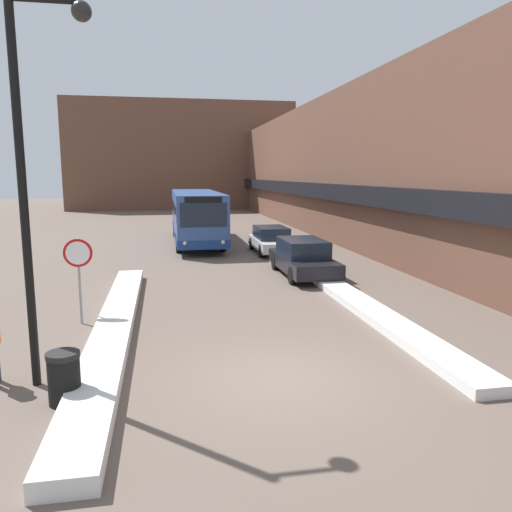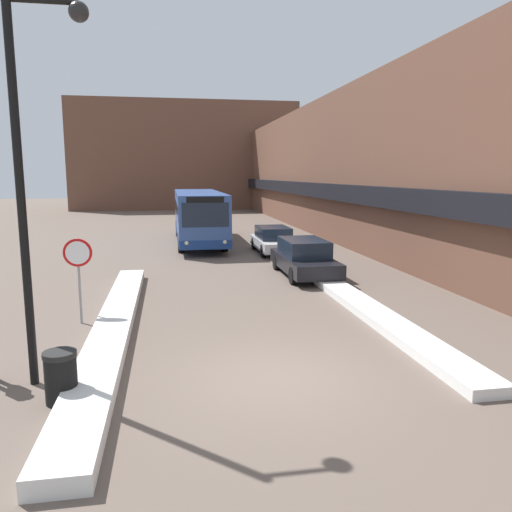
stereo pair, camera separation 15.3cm
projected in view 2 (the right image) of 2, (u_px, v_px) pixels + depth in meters
ground_plane at (280, 378)px, 10.01m from camera, size 160.00×160.00×0.00m
building_row_right at (346, 169)px, 34.32m from camera, size 5.50×60.00×8.84m
building_backdrop_far at (185, 156)px, 59.75m from camera, size 26.00×8.00×12.32m
snow_bank_left at (114, 326)px, 12.94m from camera, size 0.90×13.82×0.31m
snow_bank_right at (381, 318)px, 13.81m from camera, size 0.90×9.95×0.24m
city_bus at (199, 215)px, 29.46m from camera, size 2.60×11.43×3.03m
parked_car_front at (304, 258)px, 20.03m from camera, size 1.87×4.72×1.47m
parked_car_middle at (273, 240)px, 25.90m from camera, size 1.79×4.38×1.35m
stop_sign at (78, 262)px, 13.42m from camera, size 0.76×0.08×2.35m
street_lamp at (33, 155)px, 9.09m from camera, size 1.46×0.36×7.19m
trash_bin at (61, 377)px, 8.88m from camera, size 0.59×0.59×0.95m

